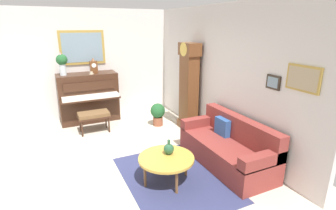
{
  "coord_description": "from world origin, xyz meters",
  "views": [
    {
      "loc": [
        4.4,
        -0.82,
        2.4
      ],
      "look_at": [
        -0.01,
        1.27,
        0.89
      ],
      "focal_mm": 27.74,
      "sensor_mm": 36.0,
      "label": 1
    }
  ],
  "objects_px": {
    "coffee_table": "(166,159)",
    "mantel_clock": "(94,66)",
    "piano_bench": "(94,115)",
    "potted_plant": "(158,113)",
    "grandfather_clock": "(189,89)",
    "couch": "(228,147)",
    "teacup": "(91,73)",
    "green_jug": "(169,149)",
    "piano": "(89,97)",
    "flower_vase": "(62,62)"
  },
  "relations": [
    {
      "from": "piano",
      "to": "teacup",
      "type": "relative_size",
      "value": 12.41
    },
    {
      "from": "piano",
      "to": "couch",
      "type": "xyz_separation_m",
      "value": [
        3.3,
        1.86,
        -0.31
      ]
    },
    {
      "from": "couch",
      "to": "green_jug",
      "type": "distance_m",
      "value": 1.17
    },
    {
      "from": "green_jug",
      "to": "piano_bench",
      "type": "bearing_deg",
      "value": -162.83
    },
    {
      "from": "teacup",
      "to": "green_jug",
      "type": "xyz_separation_m",
      "value": [
        3.13,
        0.61,
        -0.75
      ]
    },
    {
      "from": "teacup",
      "to": "green_jug",
      "type": "relative_size",
      "value": 0.48
    },
    {
      "from": "grandfather_clock",
      "to": "mantel_clock",
      "type": "height_order",
      "value": "grandfather_clock"
    },
    {
      "from": "mantel_clock",
      "to": "green_jug",
      "type": "bearing_deg",
      "value": 9.13
    },
    {
      "from": "grandfather_clock",
      "to": "couch",
      "type": "relative_size",
      "value": 1.07
    },
    {
      "from": "piano",
      "to": "mantel_clock",
      "type": "xyz_separation_m",
      "value": [
        0.0,
        0.18,
        0.78
      ]
    },
    {
      "from": "piano_bench",
      "to": "couch",
      "type": "xyz_separation_m",
      "value": [
        2.47,
        1.9,
        -0.09
      ]
    },
    {
      "from": "couch",
      "to": "potted_plant",
      "type": "relative_size",
      "value": 3.39
    },
    {
      "from": "piano_bench",
      "to": "green_jug",
      "type": "bearing_deg",
      "value": 17.17
    },
    {
      "from": "mantel_clock",
      "to": "green_jug",
      "type": "xyz_separation_m",
      "value": [
        3.26,
        0.52,
        -0.9
      ]
    },
    {
      "from": "coffee_table",
      "to": "mantel_clock",
      "type": "xyz_separation_m",
      "value": [
        -3.34,
        -0.44,
        1.02
      ]
    },
    {
      "from": "piano_bench",
      "to": "mantel_clock",
      "type": "height_order",
      "value": "mantel_clock"
    },
    {
      "from": "piano",
      "to": "grandfather_clock",
      "type": "distance_m",
      "value": 2.58
    },
    {
      "from": "teacup",
      "to": "mantel_clock",
      "type": "bearing_deg",
      "value": 144.91
    },
    {
      "from": "piano_bench",
      "to": "couch",
      "type": "relative_size",
      "value": 0.37
    },
    {
      "from": "mantel_clock",
      "to": "piano_bench",
      "type": "bearing_deg",
      "value": -15.29
    },
    {
      "from": "mantel_clock",
      "to": "green_jug",
      "type": "height_order",
      "value": "mantel_clock"
    },
    {
      "from": "flower_vase",
      "to": "green_jug",
      "type": "xyz_separation_m",
      "value": [
        3.26,
        1.24,
        -1.05
      ]
    },
    {
      "from": "couch",
      "to": "potted_plant",
      "type": "xyz_separation_m",
      "value": [
        -2.23,
        -0.4,
        0.01
      ]
    },
    {
      "from": "coffee_table",
      "to": "potted_plant",
      "type": "distance_m",
      "value": 2.42
    },
    {
      "from": "piano",
      "to": "piano_bench",
      "type": "height_order",
      "value": "piano"
    },
    {
      "from": "piano_bench",
      "to": "flower_vase",
      "type": "bearing_deg",
      "value": -149.25
    },
    {
      "from": "piano_bench",
      "to": "flower_vase",
      "type": "relative_size",
      "value": 1.21
    },
    {
      "from": "mantel_clock",
      "to": "flower_vase",
      "type": "height_order",
      "value": "flower_vase"
    },
    {
      "from": "couch",
      "to": "piano",
      "type": "bearing_deg",
      "value": -150.63
    },
    {
      "from": "mantel_clock",
      "to": "grandfather_clock",
      "type": "bearing_deg",
      "value": 50.4
    },
    {
      "from": "teacup",
      "to": "green_jug",
      "type": "height_order",
      "value": "teacup"
    },
    {
      "from": "piano",
      "to": "coffee_table",
      "type": "xyz_separation_m",
      "value": [
        3.34,
        0.62,
        -0.23
      ]
    },
    {
      "from": "piano",
      "to": "potted_plant",
      "type": "xyz_separation_m",
      "value": [
        1.07,
        1.45,
        -0.3
      ]
    },
    {
      "from": "mantel_clock",
      "to": "couch",
      "type": "bearing_deg",
      "value": 26.9
    },
    {
      "from": "grandfather_clock",
      "to": "potted_plant",
      "type": "distance_m",
      "value": 0.99
    },
    {
      "from": "piano",
      "to": "green_jug",
      "type": "bearing_deg",
      "value": 12.26
    },
    {
      "from": "piano_bench",
      "to": "potted_plant",
      "type": "xyz_separation_m",
      "value": [
        0.24,
        1.5,
        -0.08
      ]
    },
    {
      "from": "piano_bench",
      "to": "couch",
      "type": "height_order",
      "value": "couch"
    },
    {
      "from": "coffee_table",
      "to": "potted_plant",
      "type": "bearing_deg",
      "value": 159.92
    },
    {
      "from": "flower_vase",
      "to": "teacup",
      "type": "bearing_deg",
      "value": 78.58
    },
    {
      "from": "couch",
      "to": "flower_vase",
      "type": "xyz_separation_m",
      "value": [
        -3.3,
        -2.39,
        1.24
      ]
    },
    {
      "from": "grandfather_clock",
      "to": "green_jug",
      "type": "distance_m",
      "value": 2.22
    },
    {
      "from": "grandfather_clock",
      "to": "couch",
      "type": "bearing_deg",
      "value": -5.99
    },
    {
      "from": "green_jug",
      "to": "mantel_clock",
      "type": "bearing_deg",
      "value": -170.87
    },
    {
      "from": "piano",
      "to": "grandfather_clock",
      "type": "relative_size",
      "value": 0.71
    },
    {
      "from": "couch",
      "to": "teacup",
      "type": "height_order",
      "value": "teacup"
    },
    {
      "from": "piano_bench",
      "to": "green_jug",
      "type": "height_order",
      "value": "green_jug"
    },
    {
      "from": "grandfather_clock",
      "to": "coffee_table",
      "type": "xyz_separation_m",
      "value": [
        1.8,
        -1.42,
        -0.57
      ]
    },
    {
      "from": "piano_bench",
      "to": "mantel_clock",
      "type": "relative_size",
      "value": 1.84
    },
    {
      "from": "couch",
      "to": "mantel_clock",
      "type": "relative_size",
      "value": 5.0
    }
  ]
}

